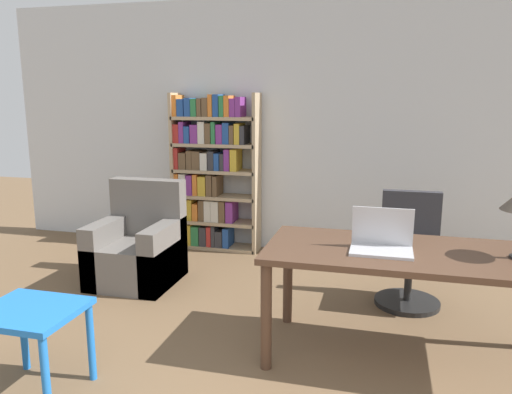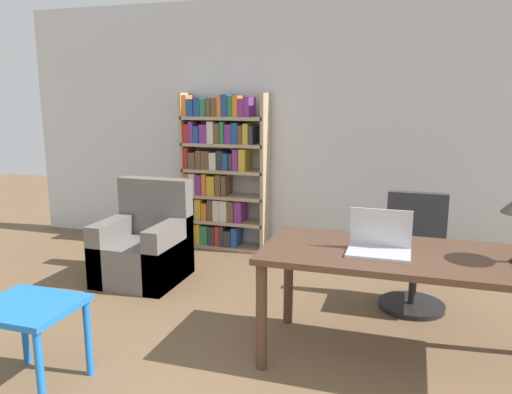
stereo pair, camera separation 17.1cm
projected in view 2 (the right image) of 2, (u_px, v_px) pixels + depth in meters
The scene contains 7 objects.
wall_back at pixel (365, 129), 5.13m from camera, with size 8.00×0.06×2.70m.
desk at pixel (401, 267), 3.10m from camera, with size 1.73×0.81×0.73m.
laptop at pixel (379, 244), 3.07m from camera, with size 0.38×0.26×0.27m.
office_chair at pixel (414, 257), 4.02m from camera, with size 0.52×0.52×0.91m.
side_table_blue at pixel (29, 319), 2.86m from camera, with size 0.54×0.48×0.52m.
armchair at pixel (145, 248), 4.63m from camera, with size 0.71×0.72×0.92m.
bookshelf at pixel (219, 172), 5.51m from camera, with size 0.97×0.28×1.72m.
Camera 2 is at (0.48, -0.74, 1.68)m, focal length 35.00 mm.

